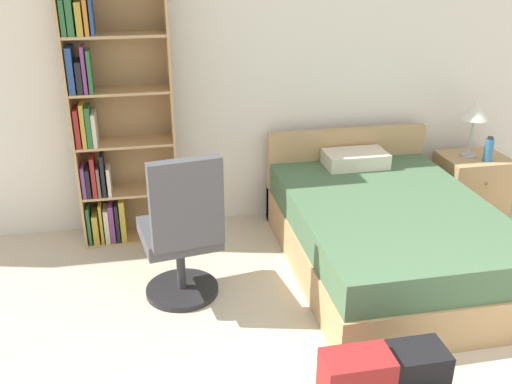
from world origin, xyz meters
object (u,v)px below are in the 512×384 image
bed (384,231)px  water_bottle (489,150)px  table_lamp (475,112)px  office_chair (182,235)px  nightstand (470,185)px  backpack_black (411,381)px  bookshelf (110,124)px

bed → water_bottle: 1.31m
bed → table_lamp: bearing=34.1°
office_chair → water_bottle: size_ratio=5.08×
nightstand → table_lamp: 0.66m
backpack_black → nightstand: bearing=53.7°
office_chair → nightstand: office_chair is taller
office_chair → nightstand: 2.72m
bed → nightstand: (1.08, 0.68, -0.01)m
backpack_black → bookshelf: bearing=124.0°
backpack_black → bed: bearing=72.6°
bed → office_chair: bearing=-172.4°
bed → table_lamp: 1.40m
bookshelf → bed: (1.91, -0.80, -0.68)m
office_chair → bookshelf: bearing=113.5°
bed → water_bottle: bed is taller
table_lamp → bed: bearing=-145.9°
nightstand → table_lamp: bearing=157.5°
bed → nightstand: bearing=32.0°
bookshelf → office_chair: (0.43, -1.00, -0.46)m
office_chair → table_lamp: bearing=19.6°
table_lamp → backpack_black: bearing=-125.1°
bed → backpack_black: bed is taller
office_chair → table_lamp: 2.70m
bookshelf → water_bottle: bookshelf is taller
bookshelf → backpack_black: 2.75m
bookshelf → backpack_black: size_ratio=5.66×
bed → water_bottle: (1.12, 0.57, 0.36)m
water_bottle → nightstand: bearing=110.4°
bookshelf → table_lamp: bearing=-2.0°
table_lamp → backpack_black: 2.66m
bed → backpack_black: 1.46m
backpack_black → table_lamp: bearing=54.9°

